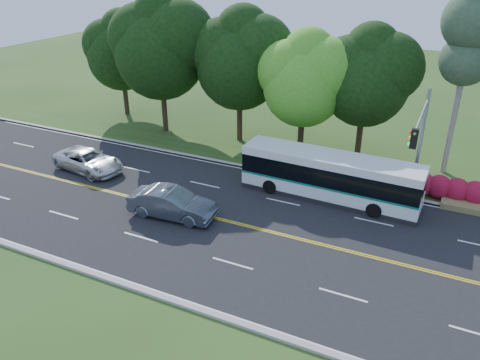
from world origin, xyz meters
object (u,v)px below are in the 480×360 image
at_px(traffic_signal, 419,138).
at_px(suv, 88,161).
at_px(transit_bus, 329,177).
at_px(sedan, 172,204).

relative_size(traffic_signal, suv, 1.32).
distance_m(traffic_signal, suv, 21.53).
distance_m(traffic_signal, transit_bus, 5.69).
bearing_deg(suv, traffic_signal, -72.57).
distance_m(traffic_signal, sedan, 14.21).
distance_m(sedan, suv, 9.20).
height_order(transit_bus, suv, transit_bus).
bearing_deg(traffic_signal, sedan, -152.64).
xyz_separation_m(traffic_signal, suv, (-20.89, -3.41, -3.91)).
bearing_deg(transit_bus, sedan, -138.80).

